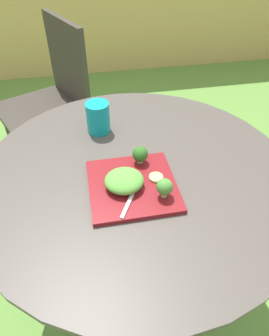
% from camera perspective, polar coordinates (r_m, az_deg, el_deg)
% --- Properties ---
extents(ground_plane, '(12.00, 12.00, 0.00)m').
position_cam_1_polar(ground_plane, '(1.53, 0.24, -20.67)').
color(ground_plane, '#568438').
extents(patio_table, '(0.99, 0.99, 0.72)m').
position_cam_1_polar(patio_table, '(1.12, 0.31, -8.99)').
color(patio_table, '#423D38').
rests_on(patio_table, ground_plane).
extents(patio_chair, '(0.58, 0.58, 0.90)m').
position_cam_1_polar(patio_chair, '(1.84, -14.89, 13.58)').
color(patio_chair, '#332D28').
rests_on(patio_chair, ground_plane).
extents(salad_plate, '(0.25, 0.25, 0.01)m').
position_cam_1_polar(salad_plate, '(0.89, -0.39, -3.29)').
color(salad_plate, maroon).
rests_on(salad_plate, patio_table).
extents(drinking_glass, '(0.08, 0.08, 0.11)m').
position_cam_1_polar(drinking_glass, '(1.10, -6.78, 9.06)').
color(drinking_glass, '#0F8C93').
rests_on(drinking_glass, patio_table).
extents(fork, '(0.09, 0.14, 0.00)m').
position_cam_1_polar(fork, '(0.85, -0.30, -4.75)').
color(fork, silver).
rests_on(fork, salad_plate).
extents(lettuce_mound, '(0.11, 0.11, 0.04)m').
position_cam_1_polar(lettuce_mound, '(0.86, -1.95, -2.37)').
color(lettuce_mound, '#519338').
rests_on(lettuce_mound, salad_plate).
extents(broccoli_floret_0, '(0.05, 0.05, 0.06)m').
position_cam_1_polar(broccoli_floret_0, '(0.94, 1.07, 2.58)').
color(broccoli_floret_0, '#99B770').
rests_on(broccoli_floret_0, salad_plate).
extents(broccoli_floret_1, '(0.05, 0.05, 0.06)m').
position_cam_1_polar(broccoli_floret_1, '(0.83, 5.63, -3.56)').
color(broccoli_floret_1, '#99B770').
rests_on(broccoli_floret_1, salad_plate).
extents(cucumber_slice_0, '(0.04, 0.04, 0.01)m').
position_cam_1_polar(cucumber_slice_0, '(0.90, 4.03, -1.75)').
color(cucumber_slice_0, '#8EB766').
rests_on(cucumber_slice_0, salad_plate).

